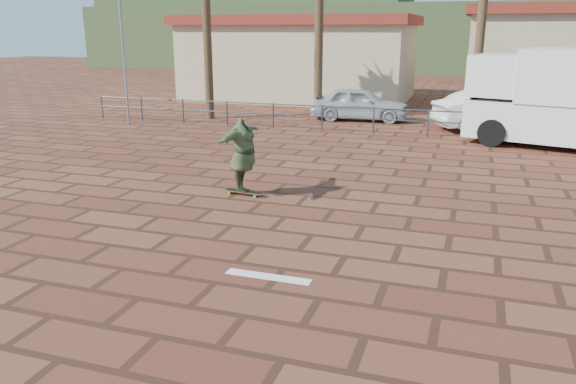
# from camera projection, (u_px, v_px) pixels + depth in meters

# --- Properties ---
(ground) EXTENTS (120.00, 120.00, 0.00)m
(ground) POSITION_uv_depth(u_px,v_px,m) (255.00, 245.00, 10.19)
(ground) COLOR brown
(ground) RESTS_ON ground
(paint_stripe) EXTENTS (1.40, 0.22, 0.01)m
(paint_stripe) POSITION_uv_depth(u_px,v_px,m) (268.00, 277.00, 8.88)
(paint_stripe) COLOR white
(paint_stripe) RESTS_ON ground
(guardrail) EXTENTS (24.06, 0.06, 1.00)m
(guardrail) POSITION_uv_depth(u_px,v_px,m) (374.00, 116.00, 20.93)
(guardrail) COLOR #47494F
(guardrail) RESTS_ON ground
(flagpole) EXTENTS (1.30, 0.10, 8.00)m
(flagpole) POSITION_uv_depth(u_px,v_px,m) (123.00, 6.00, 21.92)
(flagpole) COLOR gray
(flagpole) RESTS_ON ground
(building_west) EXTENTS (12.60, 7.60, 4.50)m
(building_west) POSITION_uv_depth(u_px,v_px,m) (300.00, 57.00, 31.42)
(building_west) COLOR beige
(building_west) RESTS_ON ground
(building_east) EXTENTS (10.60, 6.60, 5.00)m
(building_east) POSITION_uv_depth(u_px,v_px,m) (571.00, 55.00, 28.91)
(building_east) COLOR beige
(building_east) RESTS_ON ground
(hill_front) EXTENTS (70.00, 18.00, 6.00)m
(hill_front) POSITION_uv_depth(u_px,v_px,m) (444.00, 38.00, 54.90)
(hill_front) COLOR #384C28
(hill_front) RESTS_ON ground
(hill_back) EXTENTS (35.00, 14.00, 8.00)m
(hill_back) POSITION_uv_depth(u_px,v_px,m) (257.00, 28.00, 66.79)
(hill_back) COLOR #384C28
(hill_back) RESTS_ON ground
(longboard) EXTENTS (1.00, 0.30, 0.10)m
(longboard) POSITION_uv_depth(u_px,v_px,m) (244.00, 192.00, 13.26)
(longboard) COLOR olive
(longboard) RESTS_ON ground
(skateboarder) EXTENTS (0.62, 2.15, 1.74)m
(skateboarder) POSITION_uv_depth(u_px,v_px,m) (243.00, 155.00, 13.01)
(skateboarder) COLOR #3A4525
(skateboarder) RESTS_ON longboard
(campervan) EXTENTS (6.60, 4.08, 3.19)m
(campervan) POSITION_uv_depth(u_px,v_px,m) (572.00, 97.00, 18.20)
(campervan) COLOR silver
(campervan) RESTS_ON ground
(car_silver) EXTENTS (4.25, 1.94, 1.41)m
(car_silver) POSITION_uv_depth(u_px,v_px,m) (360.00, 104.00, 24.08)
(car_silver) COLOR #B9BCC1
(car_silver) RESTS_ON ground
(car_white) EXTENTS (4.83, 3.56, 1.52)m
(car_white) POSITION_uv_depth(u_px,v_px,m) (494.00, 110.00, 21.69)
(car_white) COLOR silver
(car_white) RESTS_ON ground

